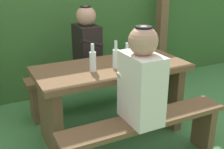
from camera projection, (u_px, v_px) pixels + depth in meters
ground_plane at (112, 132)px, 2.82m from camera, size 12.00×12.00×0.00m
hedge_backdrop at (57, 6)px, 3.84m from camera, size 6.40×1.08×2.09m
pergola_post_right at (163, 4)px, 3.71m from camera, size 0.12×0.12×2.18m
picnic_table at (112, 88)px, 2.65m from camera, size 1.40×0.64×0.70m
bench_near at (145, 133)px, 2.22m from camera, size 1.40×0.24×0.46m
bench_far at (89, 82)px, 3.20m from camera, size 1.40×0.24×0.46m
person_white_shirt at (141, 79)px, 2.04m from camera, size 0.25×0.35×0.72m
person_black_coat at (87, 43)px, 3.03m from camera, size 0.25×0.35×0.72m
drinking_glass at (136, 60)px, 2.57m from camera, size 0.07×0.07×0.09m
bottle_left at (93, 60)px, 2.40m from camera, size 0.06×0.06×0.24m
bottle_right at (116, 58)px, 2.48m from camera, size 0.06×0.06×0.25m
bottle_center at (127, 57)px, 2.54m from camera, size 0.07×0.07×0.21m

